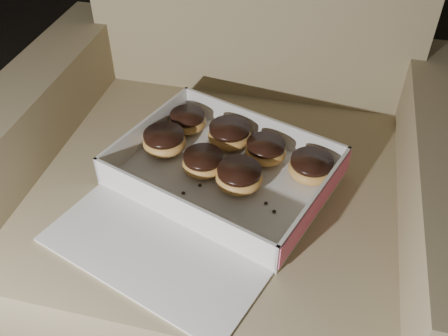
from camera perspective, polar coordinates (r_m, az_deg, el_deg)
floor at (r=1.40m, az=10.45°, el=-9.46°), size 4.50×4.50×0.00m
armchair at (r=1.10m, az=0.35°, el=-3.35°), size 0.91×0.77×0.95m
bakery_box at (r=0.92m, az=-1.20°, el=-2.16°), size 0.50×0.54×0.07m
donut_a at (r=1.05m, az=-4.18°, el=5.40°), size 0.08×0.08×0.04m
donut_b at (r=0.91m, az=1.74°, el=-1.00°), size 0.09×0.09×0.04m
donut_c at (r=0.98m, az=4.78°, el=2.03°), size 0.08×0.08×0.04m
donut_d at (r=0.95m, az=-2.39°, el=0.63°), size 0.08×0.08×0.04m
donut_e at (r=1.01m, az=0.63°, el=3.85°), size 0.09×0.09×0.04m
donut_f at (r=1.00m, az=-6.83°, el=3.06°), size 0.09×0.09×0.04m
donut_g at (r=0.95m, az=9.93°, el=0.06°), size 0.09×0.09×0.04m
crumb_a at (r=0.88m, az=5.76°, el=-4.96°), size 0.01×0.01×0.00m
crumb_b at (r=0.93m, az=-2.79°, el=-1.98°), size 0.01×0.01×0.00m
crumb_c at (r=0.92m, az=-4.68°, el=-2.86°), size 0.01×0.01×0.00m
crumb_d at (r=0.90m, az=4.82°, el=-4.02°), size 0.01×0.01×0.00m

